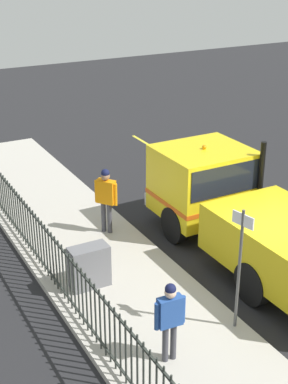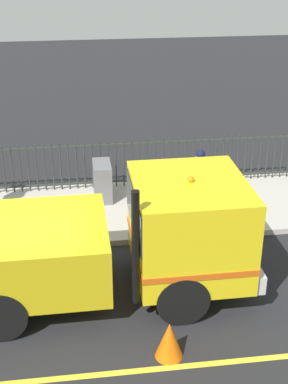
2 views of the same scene
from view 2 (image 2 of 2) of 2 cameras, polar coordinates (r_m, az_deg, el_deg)
ground_plane at (r=10.95m, az=-11.88°, el=-10.35°), size 54.98×54.98×0.00m
sidewalk_slab at (r=13.53m, az=-11.22°, el=-2.48°), size 3.11×24.99×0.14m
lane_marking at (r=9.15m, az=-12.70°, el=-18.95°), size 0.12×22.49×0.01m
work_truck at (r=10.08m, az=-3.85°, el=-4.79°), size 2.37×6.61×2.63m
worker_standing at (r=12.58m, az=5.85°, el=1.52°), size 0.48×0.54×1.77m
iron_fence at (r=14.40m, az=-11.25°, el=2.52°), size 0.04×21.28×1.30m
utility_cabinet at (r=13.83m, az=-4.40°, el=1.16°), size 0.87×0.44×0.96m
traffic_cone at (r=9.17m, az=2.67°, el=-15.29°), size 0.47×0.47×0.66m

